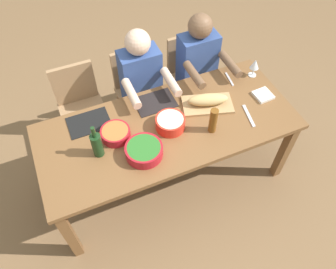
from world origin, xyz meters
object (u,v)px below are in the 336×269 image
object	(u,v)px
serving_bowl_greens	(144,150)
serving_bowl_pasta	(170,122)
diner_near_left	(199,67)
chair_near_left	(189,72)
wine_bottle	(97,144)
beer_bottle	(213,121)
dining_table	(168,132)
chair_near_right	(81,104)
cutting_board	(207,104)
diner_near_center	(143,83)
napkin_stack	(263,95)
chair_near_center	(137,87)
serving_bowl_fruit	(115,133)
wine_glass	(255,65)
bread_loaf	(208,100)

from	to	relation	value
serving_bowl_greens	serving_bowl_pasta	bearing A→B (deg)	-149.80
diner_near_left	chair_near_left	bearing A→B (deg)	-90.00
wine_bottle	beer_bottle	bearing A→B (deg)	171.33
dining_table	chair_near_right	size ratio (longest dim) A/B	2.35
cutting_board	beer_bottle	size ratio (longest dim) A/B	1.82
diner_near_center	serving_bowl_pasta	size ratio (longest dim) A/B	5.33
wine_bottle	napkin_stack	size ratio (longest dim) A/B	2.07
chair_near_center	beer_bottle	size ratio (longest dim) A/B	3.86
diner_near_center	wine_bottle	size ratio (longest dim) A/B	4.14
serving_bowl_fruit	cutting_board	distance (m)	0.77
diner_near_center	cutting_board	xyz separation A→B (m)	(-0.37, 0.49, 0.05)
dining_table	serving_bowl_greens	world-z (taller)	serving_bowl_greens
dining_table	wine_glass	xyz separation A→B (m)	(-0.90, -0.23, 0.20)
diner_near_center	cutting_board	distance (m)	0.62
diner_near_center	wine_bottle	xyz separation A→B (m)	(0.56, 0.61, 0.15)
diner_near_left	beer_bottle	xyz separation A→B (m)	(0.26, 0.73, 0.15)
serving_bowl_fruit	cutting_board	xyz separation A→B (m)	(-0.77, -0.02, -0.03)
diner_near_center	serving_bowl_pasta	xyz separation A→B (m)	(-0.01, 0.58, 0.10)
diner_near_center	diner_near_left	size ratio (longest dim) A/B	1.00
serving_bowl_pasta	diner_near_left	bearing A→B (deg)	-132.81
diner_near_left	chair_near_right	distance (m)	1.14
diner_near_center	chair_near_left	xyz separation A→B (m)	(-0.55, -0.18, -0.21)
chair_near_center	chair_near_right	bearing A→B (deg)	0.00
chair_near_right	cutting_board	size ratio (longest dim) A/B	2.12
diner_near_left	wine_glass	world-z (taller)	diner_near_left
chair_near_center	chair_near_right	xyz separation A→B (m)	(0.55, 0.00, 0.00)
cutting_board	napkin_stack	xyz separation A→B (m)	(-0.47, 0.09, 0.00)
chair_near_left	bread_loaf	bearing A→B (deg)	75.47
dining_table	chair_near_right	bearing A→B (deg)	-53.63
dining_table	serving_bowl_fruit	distance (m)	0.42
chair_near_right	beer_bottle	xyz separation A→B (m)	(-0.84, 0.92, 0.37)
beer_bottle	chair_near_left	bearing A→B (deg)	-106.01
bread_loaf	beer_bottle	bearing A→B (deg)	69.97
serving_bowl_greens	cutting_board	size ratio (longest dim) A/B	0.68
bread_loaf	chair_near_left	bearing A→B (deg)	-104.53
diner_near_center	chair_near_right	size ratio (longest dim) A/B	1.41
chair_near_center	diner_near_center	xyz separation A→B (m)	(0.00, 0.18, 0.21)
serving_bowl_pasta	dining_table	bearing A→B (deg)	-61.67
diner_near_left	cutting_board	world-z (taller)	diner_near_left
serving_bowl_fruit	wine_bottle	world-z (taller)	wine_bottle
diner_near_left	cutting_board	size ratio (longest dim) A/B	3.00
dining_table	cutting_board	distance (m)	0.39
diner_near_left	beer_bottle	world-z (taller)	diner_near_left
dining_table	serving_bowl_greens	bearing A→B (deg)	34.21
diner_near_left	wine_bottle	size ratio (longest dim) A/B	4.14
diner_near_left	serving_bowl_greens	xyz separation A→B (m)	(0.81, 0.74, 0.09)
diner_near_left	chair_near_right	bearing A→B (deg)	-9.48
chair_near_left	bread_loaf	size ratio (longest dim) A/B	2.66
wine_bottle	beer_bottle	distance (m)	0.85
wine_glass	beer_bottle	bearing A→B (deg)	33.56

